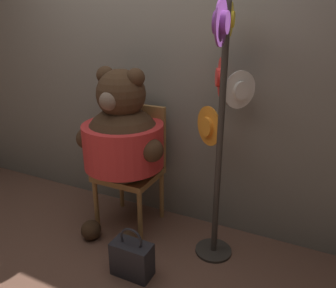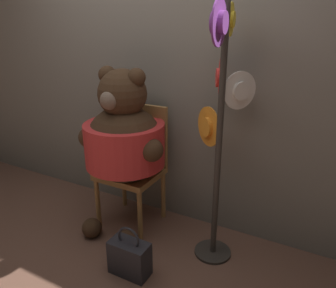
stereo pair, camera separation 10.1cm
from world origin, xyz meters
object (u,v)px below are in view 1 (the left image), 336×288
(teddy_bear, at_px, (123,140))
(handbag_on_ground, at_px, (132,258))
(hat_display_rack, at_px, (221,114))
(chair, at_px, (133,161))

(teddy_bear, relative_size, handbag_on_ground, 3.59)
(hat_display_rack, bearing_deg, handbag_on_ground, -129.49)
(handbag_on_ground, bearing_deg, hat_display_rack, 50.51)
(hat_display_rack, relative_size, handbag_on_ground, 4.94)
(teddy_bear, xyz_separation_m, hat_display_rack, (0.77, 0.04, 0.29))
(teddy_bear, distance_m, handbag_on_ground, 0.89)
(teddy_bear, height_order, handbag_on_ground, teddy_bear)
(chair, height_order, handbag_on_ground, chair)
(chair, relative_size, handbag_on_ground, 2.70)
(handbag_on_ground, bearing_deg, chair, 119.42)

